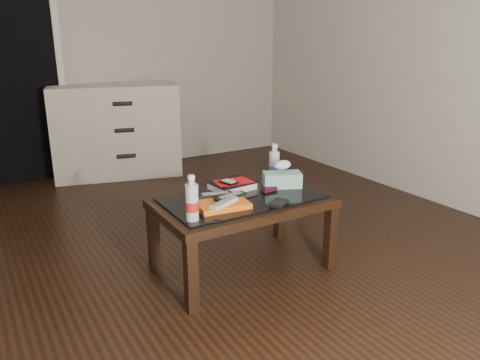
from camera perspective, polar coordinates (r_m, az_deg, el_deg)
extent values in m
plane|color=black|center=(2.82, -9.60, -11.93)|extent=(5.00, 5.00, 0.00)
plane|color=beige|center=(4.89, -21.82, 16.00)|extent=(5.00, 0.00, 5.00)
plane|color=beige|center=(4.07, 25.44, 15.54)|extent=(0.00, 5.00, 5.00)
cube|color=black|center=(4.82, -26.04, 11.30)|extent=(0.80, 0.05, 2.00)
cube|color=silver|center=(4.84, -20.99, 11.92)|extent=(0.06, 0.04, 2.04)
cube|color=black|center=(2.41, -5.98, -11.64)|extent=(0.06, 0.06, 0.40)
cube|color=black|center=(2.88, 10.95, -6.90)|extent=(0.06, 0.06, 0.40)
cube|color=black|center=(2.85, -10.49, -7.14)|extent=(0.06, 0.06, 0.40)
cube|color=black|center=(3.25, 4.86, -3.75)|extent=(0.06, 0.06, 0.40)
cube|color=black|center=(2.73, 0.30, -2.84)|extent=(1.00, 0.60, 0.05)
cube|color=black|center=(2.72, 0.30, -2.23)|extent=(0.90, 0.50, 0.01)
cube|color=beige|center=(4.81, -14.82, 5.81)|extent=(1.29, 0.78, 0.90)
cylinder|color=black|center=(4.61, -13.70, 2.86)|extent=(0.18, 0.08, 0.04)
cylinder|color=black|center=(4.56, -13.92, 5.90)|extent=(0.18, 0.08, 0.04)
cylinder|color=black|center=(4.52, -14.15, 9.01)|extent=(0.18, 0.08, 0.04)
cube|color=orange|center=(2.57, -2.30, -2.93)|extent=(0.30, 0.24, 0.03)
cube|color=silver|center=(2.51, -1.96, -2.79)|extent=(0.20, 0.13, 0.02)
cube|color=black|center=(2.61, -1.16, -2.00)|extent=(0.21, 0.09, 0.02)
cube|color=black|center=(2.64, -3.11, -1.79)|extent=(0.21, 0.09, 0.02)
cube|color=black|center=(2.85, -0.97, -0.66)|extent=(0.27, 0.22, 0.05)
cube|color=red|center=(2.84, -1.11, -0.19)|extent=(0.21, 0.16, 0.01)
cube|color=black|center=(2.79, -1.38, -0.25)|extent=(0.09, 0.12, 0.02)
cube|color=black|center=(2.83, 3.55, -1.10)|extent=(0.09, 0.05, 0.02)
cube|color=black|center=(2.61, 4.75, -2.78)|extent=(0.14, 0.12, 0.02)
cylinder|color=#B6BDC2|center=(2.36, -5.89, -2.18)|extent=(0.08, 0.08, 0.24)
cylinder|color=#B4BBBF|center=(3.00, 4.20, 2.16)|extent=(0.07, 0.07, 0.24)
cube|color=teal|center=(2.90, 5.15, 0.05)|extent=(0.26, 0.20, 0.09)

